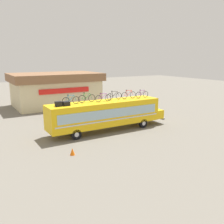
{
  "coord_description": "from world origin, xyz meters",
  "views": [
    {
      "loc": [
        -11.86,
        -21.19,
        7.27
      ],
      "look_at": [
        0.82,
        0.0,
        1.85
      ],
      "focal_mm": 39.72,
      "sensor_mm": 36.0,
      "label": 1
    }
  ],
  "objects_px": {
    "traffic_cone": "(72,152)",
    "rooftop_bicycle_4": "(114,96)",
    "luggage_bag_1": "(59,104)",
    "rooftop_bicycle_5": "(129,95)",
    "luggage_bag_2": "(66,104)",
    "rooftop_bicycle_2": "(87,98)",
    "rooftop_bicycle_1": "(71,100)",
    "bus": "(107,113)",
    "rooftop_bicycle_3": "(103,98)",
    "rooftop_bicycle_6": "(142,94)"
  },
  "relations": [
    {
      "from": "rooftop_bicycle_2",
      "to": "rooftop_bicycle_4",
      "type": "bearing_deg",
      "value": -0.3
    },
    {
      "from": "rooftop_bicycle_4",
      "to": "rooftop_bicycle_6",
      "type": "distance_m",
      "value": 3.24
    },
    {
      "from": "luggage_bag_1",
      "to": "luggage_bag_2",
      "type": "height_order",
      "value": "luggage_bag_1"
    },
    {
      "from": "rooftop_bicycle_5",
      "to": "rooftop_bicycle_6",
      "type": "xyz_separation_m",
      "value": [
        1.54,
        -0.31,
        -0.02
      ]
    },
    {
      "from": "rooftop_bicycle_2",
      "to": "rooftop_bicycle_4",
      "type": "distance_m",
      "value": 3.11
    },
    {
      "from": "rooftop_bicycle_4",
      "to": "rooftop_bicycle_6",
      "type": "relative_size",
      "value": 1.09
    },
    {
      "from": "rooftop_bicycle_4",
      "to": "rooftop_bicycle_3",
      "type": "bearing_deg",
      "value": -165.31
    },
    {
      "from": "luggage_bag_1",
      "to": "rooftop_bicycle_4",
      "type": "relative_size",
      "value": 0.32
    },
    {
      "from": "luggage_bag_1",
      "to": "rooftop_bicycle_1",
      "type": "relative_size",
      "value": 0.34
    },
    {
      "from": "rooftop_bicycle_1",
      "to": "rooftop_bicycle_2",
      "type": "distance_m",
      "value": 1.72
    },
    {
      "from": "rooftop_bicycle_5",
      "to": "rooftop_bicycle_6",
      "type": "distance_m",
      "value": 1.57
    },
    {
      "from": "luggage_bag_2",
      "to": "rooftop_bicycle_2",
      "type": "height_order",
      "value": "rooftop_bicycle_2"
    },
    {
      "from": "bus",
      "to": "luggage_bag_1",
      "type": "distance_m",
      "value": 5.24
    },
    {
      "from": "luggage_bag_1",
      "to": "rooftop_bicycle_2",
      "type": "height_order",
      "value": "rooftop_bicycle_2"
    },
    {
      "from": "bus",
      "to": "traffic_cone",
      "type": "relative_size",
      "value": 23.41
    },
    {
      "from": "rooftop_bicycle_5",
      "to": "rooftop_bicycle_6",
      "type": "height_order",
      "value": "rooftop_bicycle_5"
    },
    {
      "from": "rooftop_bicycle_3",
      "to": "rooftop_bicycle_5",
      "type": "relative_size",
      "value": 0.96
    },
    {
      "from": "rooftop_bicycle_3",
      "to": "rooftop_bicycle_6",
      "type": "bearing_deg",
      "value": -1.44
    },
    {
      "from": "rooftop_bicycle_2",
      "to": "bus",
      "type": "bearing_deg",
      "value": -11.35
    },
    {
      "from": "luggage_bag_2",
      "to": "rooftop_bicycle_3",
      "type": "xyz_separation_m",
      "value": [
        3.91,
        0.19,
        0.18
      ]
    },
    {
      "from": "rooftop_bicycle_3",
      "to": "traffic_cone",
      "type": "bearing_deg",
      "value": -139.51
    },
    {
      "from": "luggage_bag_2",
      "to": "rooftop_bicycle_1",
      "type": "relative_size",
      "value": 0.35
    },
    {
      "from": "rooftop_bicycle_4",
      "to": "bus",
      "type": "bearing_deg",
      "value": -161.17
    },
    {
      "from": "luggage_bag_1",
      "to": "traffic_cone",
      "type": "distance_m",
      "value": 5.19
    },
    {
      "from": "rooftop_bicycle_4",
      "to": "traffic_cone",
      "type": "xyz_separation_m",
      "value": [
        -6.65,
        -4.78,
        -3.15
      ]
    },
    {
      "from": "luggage_bag_2",
      "to": "rooftop_bicycle_5",
      "type": "relative_size",
      "value": 0.33
    },
    {
      "from": "luggage_bag_2",
      "to": "traffic_cone",
      "type": "height_order",
      "value": "luggage_bag_2"
    },
    {
      "from": "rooftop_bicycle_4",
      "to": "luggage_bag_1",
      "type": "bearing_deg",
      "value": -174.89
    },
    {
      "from": "luggage_bag_2",
      "to": "rooftop_bicycle_3",
      "type": "bearing_deg",
      "value": 2.73
    },
    {
      "from": "rooftop_bicycle_2",
      "to": "rooftop_bicycle_6",
      "type": "height_order",
      "value": "rooftop_bicycle_2"
    },
    {
      "from": "rooftop_bicycle_3",
      "to": "rooftop_bicycle_1",
      "type": "bearing_deg",
      "value": 175.55
    },
    {
      "from": "bus",
      "to": "luggage_bag_2",
      "type": "height_order",
      "value": "luggage_bag_2"
    },
    {
      "from": "bus",
      "to": "rooftop_bicycle_2",
      "type": "distance_m",
      "value": 2.6
    },
    {
      "from": "rooftop_bicycle_1",
      "to": "traffic_cone",
      "type": "xyz_separation_m",
      "value": [
        -1.83,
        -4.63,
        -3.14
      ]
    },
    {
      "from": "luggage_bag_2",
      "to": "luggage_bag_1",
      "type": "bearing_deg",
      "value": 177.11
    },
    {
      "from": "luggage_bag_2",
      "to": "rooftop_bicycle_2",
      "type": "distance_m",
      "value": 2.42
    },
    {
      "from": "bus",
      "to": "rooftop_bicycle_4",
      "type": "height_order",
      "value": "rooftop_bicycle_4"
    },
    {
      "from": "luggage_bag_2",
      "to": "rooftop_bicycle_5",
      "type": "bearing_deg",
      "value": 3.03
    },
    {
      "from": "rooftop_bicycle_1",
      "to": "rooftop_bicycle_2",
      "type": "relative_size",
      "value": 0.96
    },
    {
      "from": "rooftop_bicycle_5",
      "to": "traffic_cone",
      "type": "xyz_separation_m",
      "value": [
        -8.31,
        -4.57,
        -3.15
      ]
    },
    {
      "from": "traffic_cone",
      "to": "rooftop_bicycle_4",
      "type": "bearing_deg",
      "value": 35.68
    },
    {
      "from": "bus",
      "to": "luggage_bag_1",
      "type": "height_order",
      "value": "luggage_bag_1"
    },
    {
      "from": "rooftop_bicycle_5",
      "to": "luggage_bag_2",
      "type": "bearing_deg",
      "value": -176.97
    },
    {
      "from": "rooftop_bicycle_1",
      "to": "rooftop_bicycle_5",
      "type": "height_order",
      "value": "rooftop_bicycle_5"
    },
    {
      "from": "rooftop_bicycle_1",
      "to": "rooftop_bicycle_5",
      "type": "xyz_separation_m",
      "value": [
        6.48,
        -0.07,
        0.01
      ]
    },
    {
      "from": "rooftop_bicycle_1",
      "to": "luggage_bag_1",
      "type": "bearing_deg",
      "value": -163.03
    },
    {
      "from": "rooftop_bicycle_2",
      "to": "traffic_cone",
      "type": "height_order",
      "value": "rooftop_bicycle_2"
    },
    {
      "from": "rooftop_bicycle_2",
      "to": "luggage_bag_2",
      "type": "bearing_deg",
      "value": -165.52
    },
    {
      "from": "rooftop_bicycle_3",
      "to": "bus",
      "type": "bearing_deg",
      "value": 2.49
    },
    {
      "from": "luggage_bag_2",
      "to": "rooftop_bicycle_3",
      "type": "distance_m",
      "value": 3.92
    }
  ]
}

